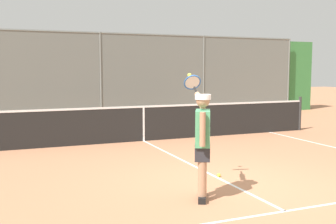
{
  "coord_description": "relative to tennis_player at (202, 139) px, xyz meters",
  "views": [
    {
      "loc": [
        3.54,
        5.7,
        1.94
      ],
      "look_at": [
        0.32,
        -2.17,
        1.05
      ],
      "focal_mm": 43.83,
      "sensor_mm": 36.0,
      "label": 1
    }
  ],
  "objects": [
    {
      "name": "fence_backdrop",
      "position": [
        -0.81,
        -10.68,
        0.68
      ],
      "size": [
        20.49,
        1.37,
        3.33
      ],
      "color": "slate",
      "rests_on": "ground"
    },
    {
      "name": "court_line_markings",
      "position": [
        -0.81,
        1.17,
        -0.91
      ],
      "size": [
        8.25,
        10.91,
        0.01
      ],
      "color": "white",
      "rests_on": "ground"
    },
    {
      "name": "ground_plane",
      "position": [
        -0.81,
        -0.35,
        -0.92
      ],
      "size": [
        60.0,
        60.0,
        0.0
      ],
      "primitive_type": "plane",
      "color": "#B27551"
    },
    {
      "name": "tennis_net",
      "position": [
        -0.81,
        -5.06,
        -0.42
      ],
      "size": [
        10.6,
        0.09,
        1.07
      ],
      "color": "#2D2D2D",
      "rests_on": "ground"
    },
    {
      "name": "tennis_ball_near_net",
      "position": [
        -0.86,
        -1.01,
        -0.88
      ],
      "size": [
        0.07,
        0.07,
        0.07
      ],
      "primitive_type": "sphere",
      "color": "#CCDB33",
      "rests_on": "ground"
    },
    {
      "name": "tennis_player",
      "position": [
        0.0,
        0.0,
        0.0
      ],
      "size": [
        0.57,
        1.31,
        1.87
      ],
      "rotation": [
        0.0,
        0.0,
        -2.05
      ],
      "color": "black",
      "rests_on": "ground"
    }
  ]
}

